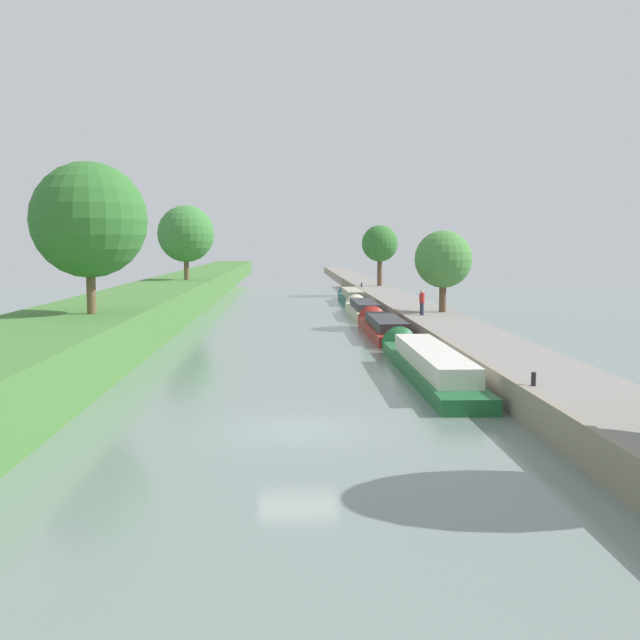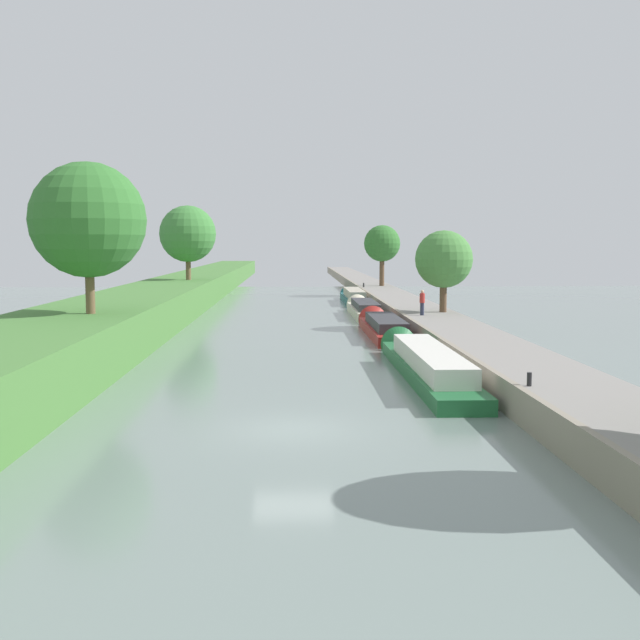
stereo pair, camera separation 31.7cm
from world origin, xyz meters
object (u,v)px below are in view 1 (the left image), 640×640
narrowboat_cream (362,309)px  mooring_bollard_far (362,285)px  narrowboat_teal (351,297)px  mooring_bollard_near (534,379)px  narrowboat_red (383,326)px  narrowboat_green (426,362)px  person_walking (422,302)px

narrowboat_cream → mooring_bollard_far: mooring_bollard_far is taller
narrowboat_teal → mooring_bollard_near: size_ratio=31.35×
narrowboat_teal → mooring_bollard_near: (1.67, -50.78, 0.81)m
narrowboat_red → narrowboat_green: bearing=-89.9°
mooring_bollard_near → person_walking: bearing=88.3°
narrowboat_green → mooring_bollard_far: (1.91, 48.53, 0.82)m
narrowboat_green → mooring_bollard_near: mooring_bollard_near is taller
narrowboat_red → mooring_bollard_near: mooring_bollard_near is taller
narrowboat_cream → person_walking: 12.64m
mooring_bollard_near → narrowboat_red: bearing=94.6°
narrowboat_green → person_walking: (2.65, 15.93, 1.47)m
narrowboat_green → narrowboat_cream: 28.19m
narrowboat_green → person_walking: person_walking is taller
narrowboat_cream → narrowboat_teal: size_ratio=0.89×
narrowboat_teal → mooring_bollard_far: mooring_bollard_far is taller
narrowboat_cream → mooring_bollard_far: size_ratio=28.02×
mooring_bollard_near → mooring_bollard_far: size_ratio=1.00×
narrowboat_red → narrowboat_teal: bearing=89.4°
person_walking → mooring_bollard_near: bearing=-91.7°
narrowboat_teal → person_walking: 26.17m
narrowboat_teal → mooring_bollard_near: bearing=-88.1°
person_walking → mooring_bollard_far: bearing=91.3°
mooring_bollard_near → mooring_bollard_far: (0.00, 57.36, 0.00)m
narrowboat_green → narrowboat_cream: bearing=90.0°
mooring_bollard_near → narrowboat_teal: bearing=91.9°
narrowboat_green → person_walking: bearing=80.6°
narrowboat_cream → person_walking: (2.67, -12.26, 1.50)m
narrowboat_cream → narrowboat_red: bearing=-90.0°
mooring_bollard_far → narrowboat_cream: bearing=-95.4°
mooring_bollard_far → person_walking: bearing=-88.7°
narrowboat_green → person_walking: 16.21m
narrowboat_green → mooring_bollard_near: size_ratio=36.66×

